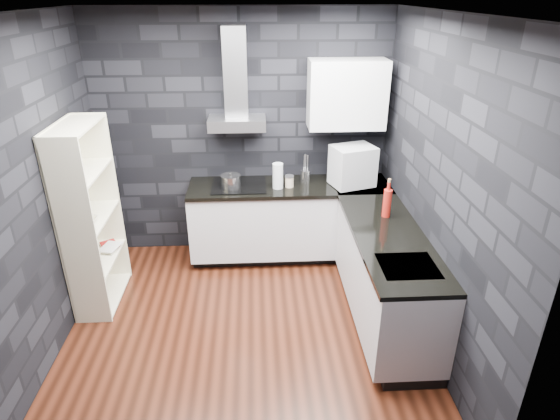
{
  "coord_description": "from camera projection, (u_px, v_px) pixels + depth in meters",
  "views": [
    {
      "loc": [
        0.14,
        -3.43,
        2.85
      ],
      "look_at": [
        0.35,
        0.45,
        1.0
      ],
      "focal_mm": 30.0,
      "sensor_mm": 36.0,
      "label": 1
    }
  ],
  "objects": [
    {
      "name": "book_red",
      "position": [
        101.0,
        239.0,
        4.68
      ],
      "size": [
        0.14,
        0.09,
        0.2
      ],
      "primitive_type": "imported",
      "rotation": [
        0.0,
        0.0,
        0.56
      ],
      "color": "maroon",
      "rests_on": "bookshelf"
    },
    {
      "name": "book_second",
      "position": [
        101.0,
        238.0,
        4.67
      ],
      "size": [
        0.16,
        0.06,
        0.22
      ],
      "primitive_type": "imported",
      "rotation": [
        0.0,
        0.0,
        -0.24
      ],
      "color": "#B2B2B2",
      "rests_on": "bookshelf"
    },
    {
      "name": "counter_corner_top",
      "position": [
        361.0,
        185.0,
        5.17
      ],
      "size": [
        0.62,
        0.62,
        0.04
      ],
      "primitive_type": "cube",
      "color": "black",
      "rests_on": "counter_right_cab"
    },
    {
      "name": "counter_right_top",
      "position": [
        389.0,
        237.0,
        4.08
      ],
      "size": [
        0.62,
        1.8,
        0.04
      ],
      "primitive_type": "cube",
      "color": "black",
      "rests_on": "counter_right_cab"
    },
    {
      "name": "ceiling",
      "position": [
        232.0,
        12.0,
        3.15
      ],
      "size": [
        3.2,
        3.2,
        0.0
      ],
      "primitive_type": "plane",
      "rotation": [
        3.14,
        0.0,
        0.0
      ],
      "color": "silver"
    },
    {
      "name": "counter_right_cab",
      "position": [
        386.0,
        275.0,
        4.26
      ],
      "size": [
        0.6,
        1.8,
        0.76
      ],
      "primitive_type": "cube",
      "color": "silver",
      "rests_on": "ground"
    },
    {
      "name": "counter_back_cab",
      "position": [
        289.0,
        219.0,
        5.3
      ],
      "size": [
        2.2,
        0.6,
        0.76
      ],
      "primitive_type": "cube",
      "color": "silver",
      "rests_on": "ground"
    },
    {
      "name": "glass_vase",
      "position": [
        278.0,
        176.0,
        4.98
      ],
      "size": [
        0.12,
        0.12,
        0.28
      ],
      "primitive_type": "cylinder",
      "rotation": [
        0.0,
        0.0,
        -0.12
      ],
      "color": "silver",
      "rests_on": "counter_back_top"
    },
    {
      "name": "appliance_garage",
      "position": [
        353.0,
        166.0,
        5.01
      ],
      "size": [
        0.51,
        0.45,
        0.43
      ],
      "primitive_type": "cube",
      "rotation": [
        0.0,
        0.0,
        0.31
      ],
      "color": "silver",
      "rests_on": "counter_back_top"
    },
    {
      "name": "upper_cabinet",
      "position": [
        347.0,
        94.0,
        4.85
      ],
      "size": [
        0.8,
        0.35,
        0.7
      ],
      "primitive_type": "cube",
      "color": "silver",
      "rests_on": "wall_back"
    },
    {
      "name": "wall_back",
      "position": [
        243.0,
        137.0,
        5.19
      ],
      "size": [
        3.2,
        0.05,
        2.7
      ],
      "primitive_type": "cube",
      "color": "black",
      "rests_on": "ground"
    },
    {
      "name": "wall_left",
      "position": [
        31.0,
        200.0,
        3.65
      ],
      "size": [
        0.05,
        3.2,
        2.7
      ],
      "primitive_type": "cube",
      "color": "black",
      "rests_on": "ground"
    },
    {
      "name": "counter_back_top",
      "position": [
        289.0,
        187.0,
        5.12
      ],
      "size": [
        2.2,
        0.62,
        0.04
      ],
      "primitive_type": "cube",
      "color": "black",
      "rests_on": "counter_back_cab"
    },
    {
      "name": "sink_rim",
      "position": [
        408.0,
        266.0,
        3.63
      ],
      "size": [
        0.44,
        0.4,
        0.01
      ],
      "primitive_type": "cube",
      "color": "#B0B0B5",
      "rests_on": "counter_right_top"
    },
    {
      "name": "storage_jar",
      "position": [
        289.0,
        182.0,
        5.04
      ],
      "size": [
        0.11,
        0.11,
        0.11
      ],
      "primitive_type": "cylinder",
      "rotation": [
        0.0,
        0.0,
        -0.19
      ],
      "color": "#C8B391",
      "rests_on": "counter_back_top"
    },
    {
      "name": "wall_right",
      "position": [
        439.0,
        191.0,
        3.81
      ],
      "size": [
        0.05,
        3.2,
        2.7
      ],
      "primitive_type": "cube",
      "color": "black",
      "rests_on": "ground"
    },
    {
      "name": "cooktop",
      "position": [
        239.0,
        185.0,
        5.09
      ],
      "size": [
        0.58,
        0.5,
        0.01
      ],
      "primitive_type": "cube",
      "color": "black",
      "rests_on": "counter_back_top"
    },
    {
      "name": "hood_body",
      "position": [
        237.0,
        123.0,
        4.93
      ],
      "size": [
        0.6,
        0.34,
        0.12
      ],
      "primitive_type": "cube",
      "color": "#B0B0B5",
      "rests_on": "wall_back"
    },
    {
      "name": "hood_chimney",
      "position": [
        235.0,
        72.0,
        4.77
      ],
      "size": [
        0.24,
        0.2,
        0.9
      ],
      "primitive_type": "cube",
      "color": "#B0B0B5",
      "rests_on": "hood_body"
    },
    {
      "name": "red_bottle",
      "position": [
        387.0,
        203.0,
        4.36
      ],
      "size": [
        0.08,
        0.08,
        0.27
      ],
      "primitive_type": "cylinder",
      "rotation": [
        0.0,
        0.0,
        -0.04
      ],
      "color": "#A51D14",
      "rests_on": "counter_right_top"
    },
    {
      "name": "wall_front",
      "position": [
        231.0,
        330.0,
        2.26
      ],
      "size": [
        3.2,
        0.05,
        2.7
      ],
      "primitive_type": "cube",
      "color": "black",
      "rests_on": "ground"
    },
    {
      "name": "pot",
      "position": [
        231.0,
        182.0,
        5.0
      ],
      "size": [
        0.26,
        0.26,
        0.12
      ],
      "primitive_type": "cylinder",
      "rotation": [
        0.0,
        0.0,
        -0.34
      ],
      "color": "silver",
      "rests_on": "cooktop"
    },
    {
      "name": "bookshelf",
      "position": [
        91.0,
        218.0,
        4.38
      ],
      "size": [
        0.42,
        0.83,
        1.8
      ],
      "primitive_type": "cube",
      "rotation": [
        0.0,
        0.0,
        -0.11
      ],
      "color": "beige",
      "rests_on": "ground"
    },
    {
      "name": "fruit_bowl",
      "position": [
        86.0,
        221.0,
        4.24
      ],
      "size": [
        0.22,
        0.22,
        0.05
      ],
      "primitive_type": "imported",
      "rotation": [
        0.0,
        0.0,
        -0.13
      ],
      "color": "silver",
      "rests_on": "bookshelf"
    },
    {
      "name": "ground",
      "position": [
        245.0,
        330.0,
        4.31
      ],
      "size": [
        3.2,
        3.2,
        0.0
      ],
      "primitive_type": "plane",
      "color": "#421B0F"
    },
    {
      "name": "toekick_right",
      "position": [
        386.0,
        313.0,
        4.44
      ],
      "size": [
        0.5,
        1.78,
        0.1
      ],
      "primitive_type": "cube",
      "color": "black",
      "rests_on": "ground"
    },
    {
      "name": "toekick_back",
      "position": [
        289.0,
        250.0,
        5.52
      ],
      "size": [
        2.18,
        0.5,
        0.1
      ],
      "primitive_type": "cube",
      "color": "black",
      "rests_on": "ground"
    },
    {
      "name": "utensil_crock",
      "position": [
        305.0,
        176.0,
        5.16
      ],
      "size": [
        0.11,
        0.11,
        0.14
      ],
      "primitive_type": "cylinder",
      "rotation": [
        0.0,
        0.0,
        -0.06
      ],
      "color": "silver",
      "rests_on": "counter_back_top"
    }
  ]
}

